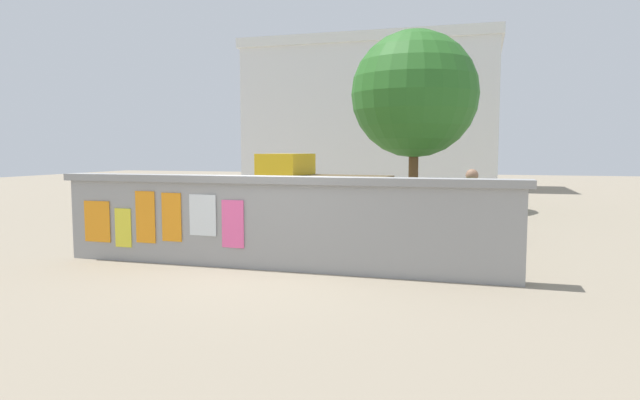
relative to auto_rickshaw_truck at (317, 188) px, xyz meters
The scene contains 9 objects.
ground 2.18m from the auto_rickshaw_truck, 52.97° to the left, with size 60.00×60.00×0.00m, color gray.
poster_wall 6.53m from the auto_rickshaw_truck, 79.58° to the right, with size 7.91×0.42×1.53m.
auto_rickshaw_truck is the anchor object (origin of this frame).
motorcycle 4.89m from the auto_rickshaw_truck, 30.66° to the right, with size 1.90×0.56×0.87m.
bicycle_near 5.16m from the auto_rickshaw_truck, 73.15° to the right, with size 1.67×0.56×0.95m.
bicycle_far 3.76m from the auto_rickshaw_truck, 113.61° to the right, with size 1.67×0.54×0.95m.
person_walking 6.34m from the auto_rickshaw_truck, 47.91° to the right, with size 0.47×0.47×1.62m.
tree_roadside 5.28m from the auto_rickshaw_truck, 60.00° to the left, with size 4.18×4.18×5.88m.
building_background 15.02m from the auto_rickshaw_truck, 95.16° to the left, with size 13.17×5.63×7.70m.
Camera 1 is at (3.22, -8.41, 1.95)m, focal length 31.11 mm.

